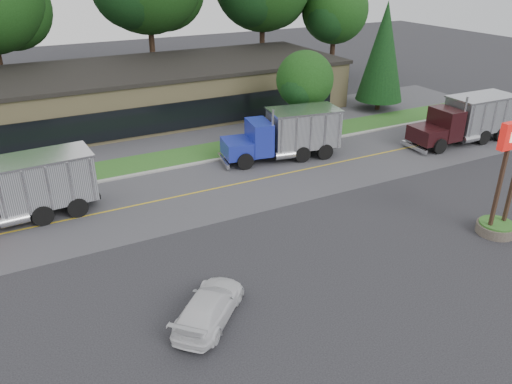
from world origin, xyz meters
TOP-DOWN VIEW (x-y plane):
  - ground at (0.00, 0.00)m, footprint 140.00×140.00m
  - road at (0.00, 9.00)m, footprint 60.00×8.00m
  - center_line at (0.00, 9.00)m, footprint 60.00×0.12m
  - curb at (0.00, 13.20)m, footprint 60.00×0.30m
  - grass_verge at (0.00, 15.00)m, footprint 60.00×3.40m
  - far_parking at (0.00, 20.00)m, footprint 60.00×7.00m
  - strip_mall at (2.00, 26.00)m, footprint 32.00×12.00m
  - bilo_sign at (10.50, -2.50)m, footprint 2.20×1.90m
  - tree_far_e at (24.12, 31.09)m, footprint 7.76×7.31m
  - evergreen_right at (20.00, 18.00)m, footprint 4.15×4.15m
  - tree_verge at (10.07, 15.05)m, footprint 4.59×4.32m
  - dump_truck_red at (-10.51, 10.13)m, footprint 8.69×3.10m
  - dump_truck_blue at (6.50, 11.46)m, footprint 8.37×3.82m
  - dump_truck_maroon at (20.15, 8.14)m, footprint 8.80×2.86m
  - rally_car at (-5.00, -1.95)m, footprint 4.23×4.22m

SIDE VIEW (x-z plane):
  - ground at x=0.00m, z-range 0.00..0.00m
  - road at x=0.00m, z-range -0.01..0.01m
  - center_line at x=0.00m, z-range 0.00..0.00m
  - curb at x=0.00m, z-range -0.06..0.06m
  - grass_verge at x=0.00m, z-range -0.01..0.01m
  - far_parking at x=0.00m, z-range -0.01..0.01m
  - rally_car at x=-5.00m, z-range 0.00..1.23m
  - dump_truck_blue at x=6.50m, z-range 0.12..3.48m
  - dump_truck_red at x=-10.51m, z-range 0.13..3.49m
  - dump_truck_maroon at x=20.15m, z-range 0.13..3.49m
  - strip_mall at x=2.00m, z-range 0.00..4.00m
  - bilo_sign at x=10.50m, z-range -0.95..5.00m
  - tree_verge at x=10.07m, z-range 0.89..7.43m
  - evergreen_right at x=20.00m, z-range 0.47..9.90m
  - tree_far_e at x=24.12m, z-range 1.53..12.60m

